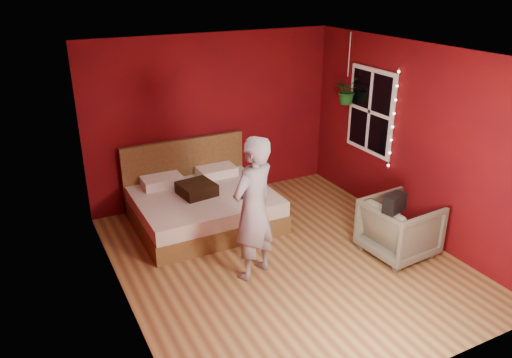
% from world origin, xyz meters
% --- Properties ---
extents(floor, '(4.50, 4.50, 0.00)m').
position_xyz_m(floor, '(0.00, 0.00, 0.00)').
color(floor, olive).
rests_on(floor, ground).
extents(room_walls, '(4.04, 4.54, 2.62)m').
position_xyz_m(room_walls, '(0.00, 0.00, 1.68)').
color(room_walls, '#670A0C').
rests_on(room_walls, ground).
extents(window, '(0.05, 0.97, 1.27)m').
position_xyz_m(window, '(1.97, 0.90, 1.50)').
color(window, white).
rests_on(window, room_walls).
extents(fairy_lights, '(0.04, 0.04, 1.45)m').
position_xyz_m(fairy_lights, '(1.94, 0.37, 1.50)').
color(fairy_lights, silver).
rests_on(fairy_lights, room_walls).
extents(bed, '(1.94, 1.65, 1.07)m').
position_xyz_m(bed, '(-0.54, 1.47, 0.28)').
color(bed, brown).
rests_on(bed, ground).
extents(person, '(0.76, 0.65, 1.76)m').
position_xyz_m(person, '(-0.50, -0.10, 0.88)').
color(person, gray).
rests_on(person, ground).
extents(armchair, '(0.89, 0.86, 0.75)m').
position_xyz_m(armchair, '(1.39, -0.54, 0.38)').
color(armchair, '#656550').
rests_on(armchair, ground).
extents(handbag, '(0.34, 0.24, 0.22)m').
position_xyz_m(handbag, '(1.10, -0.70, 0.86)').
color(handbag, black).
rests_on(handbag, armchair).
extents(throw_pillow, '(0.52, 0.52, 0.17)m').
position_xyz_m(throw_pillow, '(-0.63, 1.40, 0.57)').
color(throw_pillow, black).
rests_on(throw_pillow, bed).
extents(hanging_plant, '(0.47, 0.44, 1.07)m').
position_xyz_m(hanging_plant, '(1.83, 1.33, 1.74)').
color(hanging_plant, silver).
rests_on(hanging_plant, room_walls).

